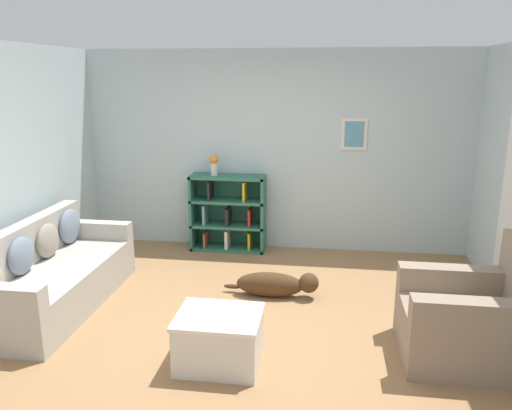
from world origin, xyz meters
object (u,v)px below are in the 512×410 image
Objects in this scene: couch at (52,276)px; bookshelf at (228,213)px; coffee_table at (219,338)px; recliner_chair at (476,319)px; dog at (276,284)px; vase at (214,164)px.

bookshelf is at bearing 53.51° from couch.
coffee_table is (1.89, -0.82, -0.09)m from couch.
couch is at bearing 173.58° from recliner_chair.
bookshelf is 1.66m from dog.
bookshelf is at bearing 8.19° from vase.
couch is 2.41m from bookshelf.
couch is 1.98× the size of bookshelf.
recliner_chair is 1.53× the size of coffee_table.
bookshelf is at bearing 136.63° from recliner_chair.
bookshelf is at bearing 99.52° from coffee_table.
dog is (-1.72, 0.96, -0.21)m from recliner_chair.
couch is 2.43m from vase.
recliner_chair is at bearing -41.15° from vase.
coffee_table reaches higher than dog.
vase reaches higher than couch.
coffee_table is 2.94m from vase.
couch is at bearing -126.49° from bookshelf.
coffee_table is at bearing -23.40° from couch.
vase is at bearing 103.14° from coffee_table.
bookshelf is (1.43, 1.93, 0.17)m from couch.
bookshelf reaches higher than couch.
bookshelf is at bearing 119.03° from dog.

